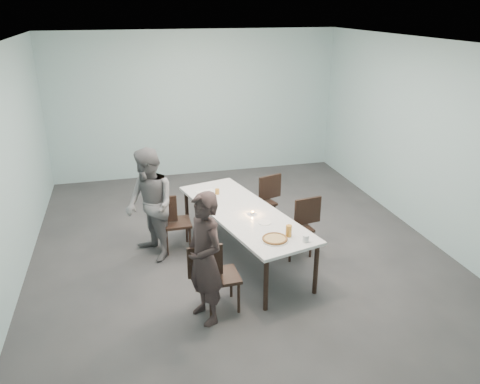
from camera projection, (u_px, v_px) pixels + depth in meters
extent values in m
plane|color=#333335|center=(236.00, 247.00, 7.16)|extent=(7.00, 7.00, 0.00)
cube|color=#9FC4C9|center=(196.00, 105.00, 9.75)|extent=(6.00, 0.02, 3.00)
cube|color=#9FC4C9|center=(349.00, 290.00, 3.46)|extent=(6.00, 0.02, 3.00)
cube|color=#9FC4C9|center=(6.00, 171.00, 5.92)|extent=(0.02, 7.00, 3.00)
cube|color=#9FC4C9|center=(422.00, 139.00, 7.29)|extent=(0.02, 7.00, 3.00)
cube|color=white|center=(236.00, 42.00, 6.04)|extent=(6.00, 7.00, 0.02)
cube|color=white|center=(243.00, 212.00, 6.58)|extent=(1.52, 2.74, 0.04)
cylinder|color=black|center=(266.00, 285.00, 5.57)|extent=(0.06, 0.06, 0.71)
cylinder|color=black|center=(187.00, 211.00, 7.55)|extent=(0.06, 0.06, 0.71)
cylinder|color=black|center=(316.00, 269.00, 5.90)|extent=(0.06, 0.06, 0.71)
cylinder|color=black|center=(228.00, 202.00, 7.88)|extent=(0.06, 0.06, 0.71)
cube|color=black|center=(221.00, 276.00, 5.60)|extent=(0.43, 0.43, 0.04)
cube|color=black|center=(205.00, 261.00, 5.46)|extent=(0.42, 0.05, 0.40)
cylinder|color=black|center=(211.00, 303.00, 5.49)|extent=(0.04, 0.04, 0.41)
cylinder|color=black|center=(205.00, 287.00, 5.79)|extent=(0.04, 0.04, 0.41)
cylinder|color=black|center=(239.00, 298.00, 5.58)|extent=(0.04, 0.04, 0.41)
cylinder|color=black|center=(231.00, 283.00, 5.88)|extent=(0.04, 0.04, 0.41)
cube|color=black|center=(176.00, 223.00, 6.96)|extent=(0.42, 0.42, 0.04)
cube|color=black|center=(163.00, 209.00, 6.83)|extent=(0.42, 0.04, 0.40)
cylinder|color=black|center=(167.00, 243.00, 6.86)|extent=(0.04, 0.04, 0.41)
cylinder|color=black|center=(165.00, 233.00, 7.16)|extent=(0.04, 0.04, 0.41)
cylinder|color=black|center=(190.00, 240.00, 6.93)|extent=(0.04, 0.04, 0.41)
cylinder|color=black|center=(187.00, 230.00, 7.24)|extent=(0.04, 0.04, 0.41)
cube|color=black|center=(295.00, 228.00, 6.81)|extent=(0.48, 0.48, 0.04)
cube|color=black|center=(308.00, 211.00, 6.78)|extent=(0.42, 0.10, 0.40)
cylinder|color=black|center=(299.00, 235.00, 7.10)|extent=(0.04, 0.04, 0.41)
cylinder|color=black|center=(311.00, 245.00, 6.81)|extent=(0.04, 0.04, 0.41)
cylinder|color=black|center=(279.00, 239.00, 6.98)|extent=(0.04, 0.04, 0.41)
cylinder|color=black|center=(290.00, 249.00, 6.68)|extent=(0.04, 0.04, 0.41)
cube|color=black|center=(260.00, 203.00, 7.67)|extent=(0.53, 0.53, 0.04)
cube|color=black|center=(270.00, 187.00, 7.67)|extent=(0.41, 0.16, 0.40)
cylinder|color=black|center=(263.00, 209.00, 7.97)|extent=(0.04, 0.04, 0.41)
cylinder|color=black|center=(274.00, 217.00, 7.70)|extent=(0.04, 0.04, 0.41)
cylinder|color=black|center=(246.00, 214.00, 7.80)|extent=(0.04, 0.04, 0.41)
cylinder|color=black|center=(257.00, 221.00, 7.53)|extent=(0.04, 0.04, 0.41)
imported|color=black|center=(205.00, 259.00, 5.26)|extent=(0.57, 0.68, 1.59)
imported|color=slate|center=(150.00, 205.00, 6.59)|extent=(0.88, 0.97, 1.64)
cylinder|color=white|center=(275.00, 240.00, 5.77)|extent=(0.34, 0.34, 0.01)
cylinder|color=tan|center=(275.00, 239.00, 5.76)|extent=(0.30, 0.30, 0.01)
torus|color=brown|center=(275.00, 239.00, 5.76)|extent=(0.32, 0.32, 0.03)
cylinder|color=white|center=(265.00, 222.00, 6.23)|extent=(0.18, 0.18, 0.01)
cylinder|color=#BB7B29|center=(289.00, 231.00, 5.84)|extent=(0.08, 0.08, 0.15)
cylinder|color=silver|center=(306.00, 238.00, 5.72)|extent=(0.08, 0.08, 0.09)
cylinder|color=silver|center=(252.00, 213.00, 6.47)|extent=(0.06, 0.06, 0.03)
cylinder|color=orange|center=(252.00, 212.00, 6.46)|extent=(0.04, 0.04, 0.01)
cylinder|color=#BB7B29|center=(217.00, 191.00, 7.16)|extent=(0.07, 0.07, 0.08)
cube|color=silver|center=(207.00, 192.00, 7.22)|extent=(0.35, 0.29, 0.01)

